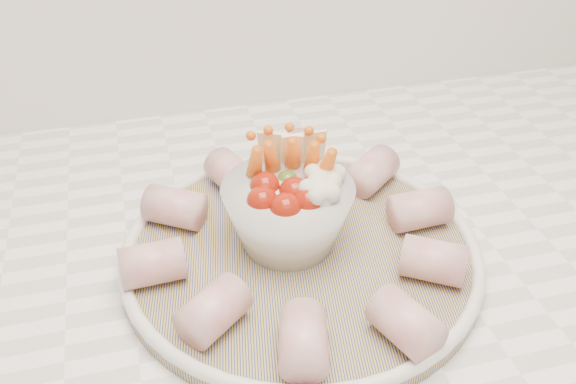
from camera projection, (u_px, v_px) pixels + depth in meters
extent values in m
cube|color=white|center=(253.00, 271.00, 0.62)|extent=(2.04, 0.62, 0.04)
cylinder|color=navy|center=(301.00, 255.00, 0.60)|extent=(0.38, 0.38, 0.01)
torus|color=white|center=(301.00, 249.00, 0.59)|extent=(0.33, 0.33, 0.01)
sphere|color=maroon|center=(262.00, 201.00, 0.55)|extent=(0.03, 0.03, 0.03)
sphere|color=maroon|center=(286.00, 209.00, 0.54)|extent=(0.03, 0.03, 0.03)
sphere|color=maroon|center=(308.00, 202.00, 0.55)|extent=(0.03, 0.03, 0.03)
sphere|color=maroon|center=(265.00, 187.00, 0.57)|extent=(0.03, 0.03, 0.03)
sphere|color=maroon|center=(294.00, 192.00, 0.56)|extent=(0.03, 0.03, 0.03)
sphere|color=maroon|center=(315.00, 190.00, 0.56)|extent=(0.03, 0.03, 0.03)
sphere|color=#4A6923|center=(287.00, 181.00, 0.58)|extent=(0.02, 0.02, 0.02)
cone|color=#DC5E14|center=(272.00, 164.00, 0.58)|extent=(0.04, 0.04, 0.06)
cone|color=#DC5E14|center=(293.00, 160.00, 0.59)|extent=(0.03, 0.04, 0.06)
cone|color=#DC5E14|center=(312.00, 164.00, 0.58)|extent=(0.02, 0.04, 0.06)
cone|color=#DC5E14|center=(255.00, 169.00, 0.57)|extent=(0.02, 0.04, 0.06)
cone|color=#DC5E14|center=(324.00, 172.00, 0.57)|extent=(0.03, 0.04, 0.06)
sphere|color=white|center=(325.00, 183.00, 0.57)|extent=(0.03, 0.03, 0.03)
sphere|color=white|center=(320.00, 197.00, 0.55)|extent=(0.03, 0.03, 0.03)
cube|color=#F8F4C0|center=(281.00, 153.00, 0.59)|extent=(0.04, 0.03, 0.05)
cube|color=#F8F4C0|center=(303.00, 153.00, 0.59)|extent=(0.04, 0.01, 0.05)
cylinder|color=#C1585E|center=(420.00, 209.00, 0.61)|extent=(0.06, 0.04, 0.04)
cylinder|color=#C1585E|center=(372.00, 171.00, 0.66)|extent=(0.07, 0.06, 0.04)
cylinder|color=#C1585E|center=(300.00, 155.00, 0.69)|extent=(0.05, 0.06, 0.04)
cylinder|color=#C1585E|center=(232.00, 174.00, 0.66)|extent=(0.05, 0.06, 0.04)
cylinder|color=#C1585E|center=(175.00, 207.00, 0.61)|extent=(0.07, 0.06, 0.04)
cylinder|color=#C1585E|center=(152.00, 264.00, 0.55)|extent=(0.06, 0.04, 0.04)
cylinder|color=#C1585E|center=(213.00, 311.00, 0.50)|extent=(0.07, 0.06, 0.04)
cylinder|color=#C1585E|center=(303.00, 341.00, 0.48)|extent=(0.05, 0.06, 0.04)
cylinder|color=#C1585E|center=(406.00, 323.00, 0.49)|extent=(0.05, 0.06, 0.04)
cylinder|color=#C1585E|center=(434.00, 261.00, 0.55)|extent=(0.07, 0.06, 0.04)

